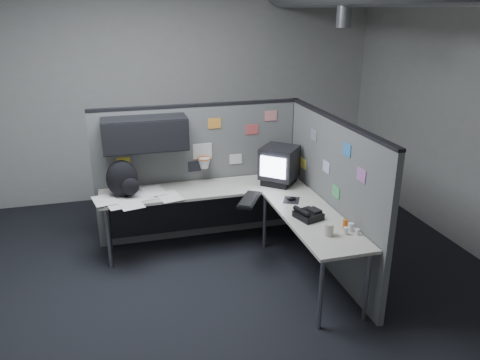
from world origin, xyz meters
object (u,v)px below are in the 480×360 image
object	(u,v)px
keyboard	(249,200)
phone	(308,214)
monitor	(279,165)
desk	(231,205)
backpack	(123,179)

from	to	relation	value
keyboard	phone	world-z (taller)	phone
monitor	keyboard	distance (m)	0.68
desk	backpack	bearing A→B (deg)	167.29
keyboard	phone	size ratio (longest dim) A/B	1.63
backpack	keyboard	bearing A→B (deg)	-34.99
phone	backpack	size ratio (longest dim) A/B	0.70
backpack	phone	bearing A→B (deg)	-45.57
desk	keyboard	distance (m)	0.30
desk	phone	bearing A→B (deg)	-53.96
monitor	desk	bearing A→B (deg)	-165.70
desk	phone	size ratio (longest dim) A/B	8.04
phone	backpack	bearing A→B (deg)	141.38
monitor	phone	distance (m)	1.01
phone	backpack	world-z (taller)	backpack
desk	phone	distance (m)	0.98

